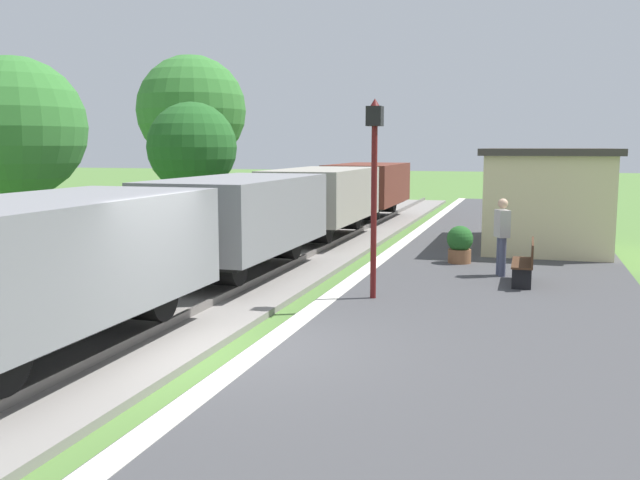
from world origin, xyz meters
TOP-DOWN VIEW (x-y plane):
  - ground_plane at (0.00, 0.00)m, footprint 160.00×160.00m
  - platform_slab at (3.20, 0.00)m, footprint 6.00×60.00m
  - platform_edge_stripe at (0.40, 0.00)m, footprint 0.36×60.00m
  - track_ballast at (-2.40, 0.00)m, footprint 3.80×60.00m
  - rail_near at (-1.68, 0.00)m, footprint 0.07×60.00m
  - rail_far at (-3.12, 0.00)m, footprint 0.07×60.00m
  - freight_train at (-2.40, 9.09)m, footprint 2.50×26.00m
  - station_hut at (4.40, 12.09)m, footprint 3.50×5.80m
  - bench_near_hut at (3.93, 5.96)m, footprint 0.42×1.50m
  - person_waiting at (3.40, 6.77)m, footprint 0.37×0.44m
  - potted_planter at (2.36, 8.25)m, footprint 0.64×0.64m
  - lamp_post_near at (1.19, 3.73)m, footprint 0.28×0.28m
  - tree_trackside_mid at (-6.49, 3.47)m, footprint 2.97×2.97m
  - tree_trackside_far at (-6.62, 11.75)m, footprint 2.92×2.92m
  - tree_field_left at (-9.51, 17.42)m, footprint 4.48×4.48m

SIDE VIEW (x-z plane):
  - ground_plane at x=0.00m, z-range 0.00..0.00m
  - track_ballast at x=-2.40m, z-range 0.00..0.12m
  - platform_slab at x=3.20m, z-range 0.00..0.25m
  - rail_near at x=-1.68m, z-range 0.12..0.26m
  - rail_far at x=-3.12m, z-range 0.12..0.26m
  - platform_edge_stripe at x=0.40m, z-range 0.25..0.26m
  - bench_near_hut at x=3.93m, z-range 0.27..1.18m
  - potted_planter at x=2.36m, z-range 0.26..1.18m
  - person_waiting at x=3.40m, z-range 0.33..2.04m
  - freight_train at x=-2.40m, z-range 0.34..2.46m
  - station_hut at x=4.40m, z-range 0.26..3.04m
  - lamp_post_near at x=1.19m, z-range 0.95..4.65m
  - tree_trackside_far at x=-6.62m, z-range 0.79..5.31m
  - tree_trackside_mid at x=-6.49m, z-range 0.98..5.95m
  - tree_field_left at x=-9.51m, z-range 1.15..7.96m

